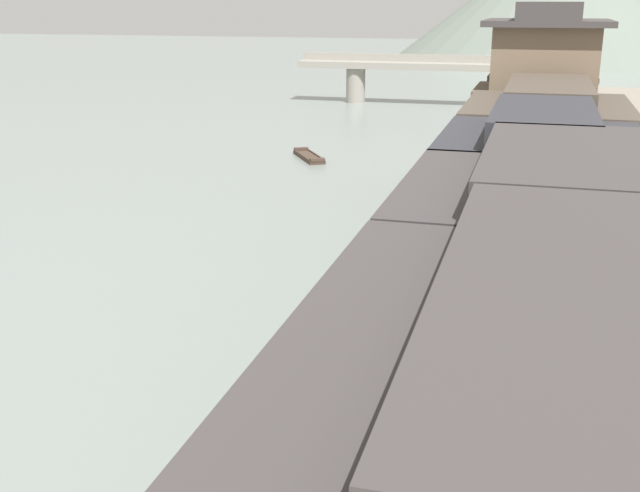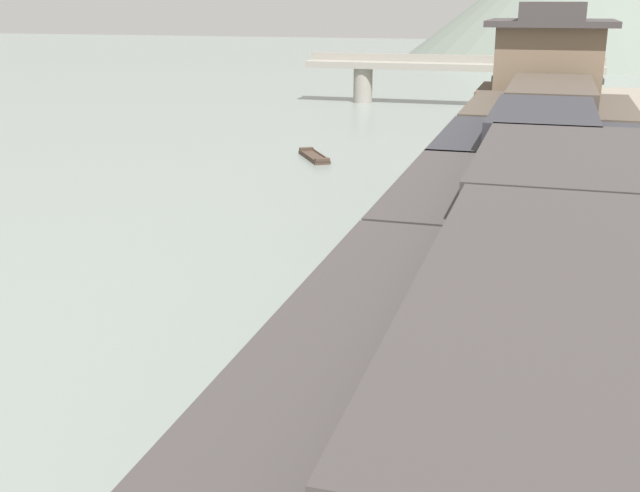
{
  "view_description": "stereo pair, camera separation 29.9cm",
  "coord_description": "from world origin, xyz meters",
  "px_view_note": "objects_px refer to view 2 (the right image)",
  "views": [
    {
      "loc": [
        9.03,
        -4.47,
        9.34
      ],
      "look_at": [
        2.82,
        17.69,
        2.11
      ],
      "focal_mm": 43.96,
      "sensor_mm": 36.0,
      "label": 1
    },
    {
      "loc": [
        9.32,
        -4.38,
        9.34
      ],
      "look_at": [
        2.82,
        17.69,
        2.11
      ],
      "focal_mm": 43.96,
      "sensor_mm": 36.0,
      "label": 2
    }
  ],
  "objects_px": {
    "boat_moored_second": "(369,294)",
    "stone_bridge": "(449,73)",
    "boat_moored_third": "(447,188)",
    "mooring_post_dock_mid": "(415,346)",
    "boat_moored_nearest": "(314,157)",
    "house_waterfront_tall": "(534,225)",
    "house_waterfront_far": "(544,111)",
    "boat_moored_far": "(463,143)",
    "house_waterfront_second": "(553,308)",
    "house_waterfront_end": "(544,121)",
    "mooring_post_dock_far": "(451,260)",
    "house_waterfront_narrow": "(544,174)"
  },
  "relations": [
    {
      "from": "house_waterfront_far",
      "to": "house_waterfront_end",
      "type": "height_order",
      "value": "house_waterfront_far"
    },
    {
      "from": "boat_moored_third",
      "to": "house_waterfront_far",
      "type": "bearing_deg",
      "value": -45.38
    },
    {
      "from": "house_waterfront_narrow",
      "to": "mooring_post_dock_far",
      "type": "xyz_separation_m",
      "value": [
        -2.74,
        -2.8,
        -2.54
      ]
    },
    {
      "from": "boat_moored_far",
      "to": "stone_bridge",
      "type": "bearing_deg",
      "value": 100.28
    },
    {
      "from": "boat_moored_third",
      "to": "house_waterfront_far",
      "type": "distance_m",
      "value": 7.85
    },
    {
      "from": "boat_moored_far",
      "to": "stone_bridge",
      "type": "relative_size",
      "value": 0.21
    },
    {
      "from": "boat_moored_far",
      "to": "house_waterfront_tall",
      "type": "xyz_separation_m",
      "value": [
        5.36,
        -32.08,
        3.44
      ]
    },
    {
      "from": "house_waterfront_second",
      "to": "mooring_post_dock_far",
      "type": "height_order",
      "value": "house_waterfront_second"
    },
    {
      "from": "house_waterfront_tall",
      "to": "house_waterfront_far",
      "type": "distance_m",
      "value": 13.46
    },
    {
      "from": "house_waterfront_tall",
      "to": "house_waterfront_far",
      "type": "relative_size",
      "value": 0.7
    },
    {
      "from": "boat_moored_far",
      "to": "house_waterfront_end",
      "type": "distance_m",
      "value": 13.87
    },
    {
      "from": "boat_moored_nearest",
      "to": "house_waterfront_tall",
      "type": "relative_size",
      "value": 0.63
    },
    {
      "from": "boat_moored_third",
      "to": "house_waterfront_narrow",
      "type": "distance_m",
      "value": 12.43
    },
    {
      "from": "house_waterfront_end",
      "to": "mooring_post_dock_mid",
      "type": "height_order",
      "value": "house_waterfront_end"
    },
    {
      "from": "boat_moored_far",
      "to": "house_waterfront_narrow",
      "type": "relative_size",
      "value": 0.81
    },
    {
      "from": "boat_moored_nearest",
      "to": "house_waterfront_second",
      "type": "height_order",
      "value": "house_waterfront_second"
    },
    {
      "from": "boat_moored_third",
      "to": "stone_bridge",
      "type": "xyz_separation_m",
      "value": [
        -4.55,
        34.95,
        2.71
      ]
    },
    {
      "from": "house_waterfront_far",
      "to": "boat_moored_third",
      "type": "bearing_deg",
      "value": 134.62
    },
    {
      "from": "boat_moored_second",
      "to": "boat_moored_far",
      "type": "bearing_deg",
      "value": 90.56
    },
    {
      "from": "mooring_post_dock_mid",
      "to": "mooring_post_dock_far",
      "type": "bearing_deg",
      "value": 90.0
    },
    {
      "from": "boat_moored_second",
      "to": "house_waterfront_second",
      "type": "height_order",
      "value": "house_waterfront_second"
    },
    {
      "from": "boat_moored_third",
      "to": "house_waterfront_narrow",
      "type": "bearing_deg",
      "value": -66.86
    },
    {
      "from": "boat_moored_nearest",
      "to": "mooring_post_dock_far",
      "type": "bearing_deg",
      "value": -61.73
    },
    {
      "from": "house_waterfront_far",
      "to": "house_waterfront_end",
      "type": "relative_size",
      "value": 1.35
    },
    {
      "from": "boat_moored_second",
      "to": "house_waterfront_second",
      "type": "distance_m",
      "value": 10.74
    },
    {
      "from": "boat_moored_far",
      "to": "house_waterfront_end",
      "type": "height_order",
      "value": "house_waterfront_end"
    },
    {
      "from": "mooring_post_dock_far",
      "to": "boat_moored_third",
      "type": "bearing_deg",
      "value": 98.09
    },
    {
      "from": "house_waterfront_second",
      "to": "stone_bridge",
      "type": "height_order",
      "value": "house_waterfront_second"
    },
    {
      "from": "boat_moored_third",
      "to": "stone_bridge",
      "type": "height_order",
      "value": "stone_bridge"
    },
    {
      "from": "stone_bridge",
      "to": "boat_moored_nearest",
      "type": "bearing_deg",
      "value": -99.07
    },
    {
      "from": "house_waterfront_second",
      "to": "mooring_post_dock_far",
      "type": "relative_size",
      "value": 7.08
    },
    {
      "from": "boat_moored_far",
      "to": "house_waterfront_tall",
      "type": "relative_size",
      "value": 0.93
    },
    {
      "from": "house_waterfront_far",
      "to": "stone_bridge",
      "type": "relative_size",
      "value": 0.32
    },
    {
      "from": "house_waterfront_far",
      "to": "mooring_post_dock_mid",
      "type": "height_order",
      "value": "house_waterfront_far"
    },
    {
      "from": "boat_moored_nearest",
      "to": "mooring_post_dock_mid",
      "type": "distance_m",
      "value": 29.75
    },
    {
      "from": "house_waterfront_far",
      "to": "mooring_post_dock_mid",
      "type": "distance_m",
      "value": 17.04
    },
    {
      "from": "house_waterfront_narrow",
      "to": "stone_bridge",
      "type": "height_order",
      "value": "house_waterfront_narrow"
    },
    {
      "from": "boat_moored_third",
      "to": "mooring_post_dock_far",
      "type": "distance_m",
      "value": 13.98
    },
    {
      "from": "boat_moored_second",
      "to": "boat_moored_far",
      "type": "xyz_separation_m",
      "value": [
        -0.29,
        29.62,
        -0.01
      ]
    },
    {
      "from": "house_waterfront_narrow",
      "to": "stone_bridge",
      "type": "distance_m",
      "value": 46.89
    },
    {
      "from": "house_waterfront_end",
      "to": "mooring_post_dock_mid",
      "type": "relative_size",
      "value": 7.67
    },
    {
      "from": "house_waterfront_tall",
      "to": "mooring_post_dock_mid",
      "type": "distance_m",
      "value": 4.75
    },
    {
      "from": "mooring_post_dock_far",
      "to": "stone_bridge",
      "type": "height_order",
      "value": "stone_bridge"
    },
    {
      "from": "mooring_post_dock_mid",
      "to": "boat_moored_nearest",
      "type": "bearing_deg",
      "value": 111.77
    },
    {
      "from": "boat_moored_second",
      "to": "stone_bridge",
      "type": "relative_size",
      "value": 0.15
    },
    {
      "from": "boat_moored_third",
      "to": "mooring_post_dock_mid",
      "type": "xyz_separation_m",
      "value": [
        1.96,
        -20.93,
        0.7
      ]
    },
    {
      "from": "house_waterfront_tall",
      "to": "house_waterfront_far",
      "type": "height_order",
      "value": "house_waterfront_far"
    },
    {
      "from": "house_waterfront_narrow",
      "to": "house_waterfront_far",
      "type": "xyz_separation_m",
      "value": [
        -0.24,
        6.49,
        1.32
      ]
    },
    {
      "from": "house_waterfront_second",
      "to": "house_waterfront_tall",
      "type": "distance_m",
      "value": 6.05
    },
    {
      "from": "boat_moored_third",
      "to": "house_waterfront_second",
      "type": "bearing_deg",
      "value": -77.91
    }
  ]
}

